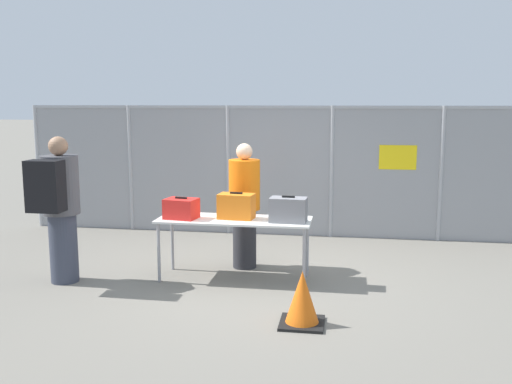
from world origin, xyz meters
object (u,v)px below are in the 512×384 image
(traffic_cone, at_px, (302,300))
(traveler_hooded, at_px, (59,204))
(inspection_table, at_px, (234,224))
(suitcase_orange, at_px, (236,206))
(utility_trailer, at_px, (310,200))
(security_worker_near, at_px, (244,204))
(suitcase_red, at_px, (181,209))
(suitcase_grey, at_px, (288,210))

(traffic_cone, bearing_deg, traveler_hooded, 164.15)
(inspection_table, bearing_deg, suitcase_orange, 52.00)
(utility_trailer, bearing_deg, security_worker_near, -102.10)
(suitcase_orange, height_order, traffic_cone, suitcase_orange)
(suitcase_red, bearing_deg, traveler_hooded, -163.50)
(traveler_hooded, xyz_separation_m, traffic_cone, (3.10, -0.88, -0.75))
(inspection_table, bearing_deg, security_worker_near, 86.50)
(suitcase_orange, height_order, security_worker_near, security_worker_near)
(inspection_table, height_order, suitcase_grey, suitcase_grey)
(traffic_cone, bearing_deg, suitcase_orange, 124.13)
(suitcase_orange, bearing_deg, utility_trailer, 79.38)
(suitcase_grey, xyz_separation_m, traveler_hooded, (-2.82, -0.43, 0.07))
(traffic_cone, bearing_deg, utility_trailer, 92.86)
(security_worker_near, height_order, traffic_cone, security_worker_near)
(suitcase_red, relative_size, suitcase_grey, 0.94)
(suitcase_red, relative_size, traveler_hooded, 0.24)
(security_worker_near, xyz_separation_m, utility_trailer, (0.69, 3.23, -0.47))
(traveler_hooded, bearing_deg, security_worker_near, 17.86)
(traveler_hooded, xyz_separation_m, utility_trailer, (2.84, 4.28, -0.60))
(suitcase_orange, relative_size, traveler_hooded, 0.25)
(suitcase_grey, bearing_deg, inspection_table, 173.30)
(suitcase_red, bearing_deg, traffic_cone, -38.32)
(suitcase_orange, relative_size, security_worker_near, 0.27)
(suitcase_orange, xyz_separation_m, traffic_cone, (0.96, -1.42, -0.69))
(suitcase_red, distance_m, utility_trailer, 4.13)
(inspection_table, bearing_deg, traffic_cone, -54.67)
(suitcase_red, height_order, suitcase_orange, suitcase_orange)
(traffic_cone, bearing_deg, suitcase_red, 141.68)
(suitcase_orange, relative_size, suitcase_grey, 1.01)
(inspection_table, distance_m, utility_trailer, 3.86)
(utility_trailer, bearing_deg, inspection_table, -100.87)
(inspection_table, height_order, suitcase_orange, suitcase_orange)
(suitcase_red, relative_size, suitcase_orange, 0.93)
(suitcase_orange, bearing_deg, suitcase_red, -171.08)
(suitcase_orange, bearing_deg, traffic_cone, -55.87)
(suitcase_orange, bearing_deg, traveler_hooded, -165.91)
(suitcase_red, xyz_separation_m, utility_trailer, (1.40, 3.86, -0.50))
(suitcase_red, bearing_deg, suitcase_orange, 8.92)
(suitcase_grey, xyz_separation_m, traffic_cone, (0.28, -1.31, -0.68))
(suitcase_red, height_order, suitcase_grey, suitcase_grey)
(inspection_table, distance_m, traffic_cone, 1.76)
(suitcase_orange, xyz_separation_m, security_worker_near, (0.01, 0.52, -0.07))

